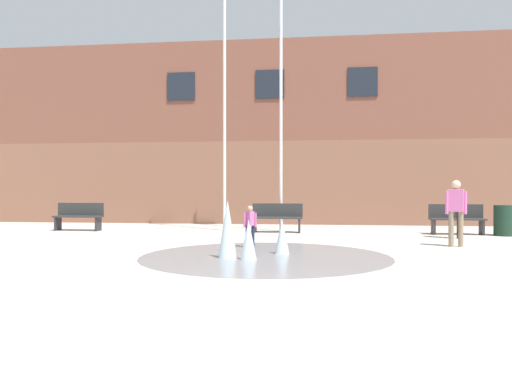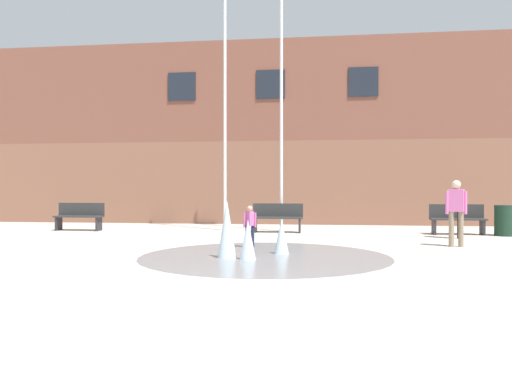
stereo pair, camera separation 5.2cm
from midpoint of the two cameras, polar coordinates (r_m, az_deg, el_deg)
name	(u,v)px [view 1 (the left image)]	position (r m, az deg, el deg)	size (l,w,h in m)	color
ground_plane	(144,321)	(5.55, -12.90, -14.23)	(100.00, 100.00, 0.00)	#B2ADA3
library_building	(276,139)	(22.29, 2.26, 6.07)	(36.00, 6.05, 7.16)	brown
splash_fountain	(254,242)	(10.16, -0.43, -5.78)	(5.13, 5.13, 1.16)	gray
park_bench_far_left	(79,216)	(17.49, -19.67, -2.60)	(1.60, 0.44, 0.91)	#28282D
park_bench_left_of_flagpoles	(277,217)	(15.80, 2.35, -2.89)	(1.60, 0.44, 0.91)	#28282D
park_bench_near_trashcan	(457,219)	(16.24, 21.89, -2.84)	(1.60, 0.44, 0.91)	#28282D
child_running	(250,223)	(11.75, -0.81, -3.57)	(0.31, 0.24, 0.99)	#1E233D
adult_watching	(456,208)	(12.83, 21.79, -1.67)	(0.50, 0.31, 1.59)	#89755B
adult_near_bench	(455,205)	(14.91, 21.69, -1.38)	(0.50, 0.39, 1.59)	#28282D
flagpole_left	(225,90)	(16.81, -3.62, 11.52)	(0.80, 0.10, 8.75)	silver
flagpole_right	(282,83)	(16.61, 2.87, 12.33)	(0.80, 0.10, 9.13)	silver
trash_can	(504,220)	(16.36, 26.39, -2.93)	(0.56, 0.56, 0.90)	#193323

